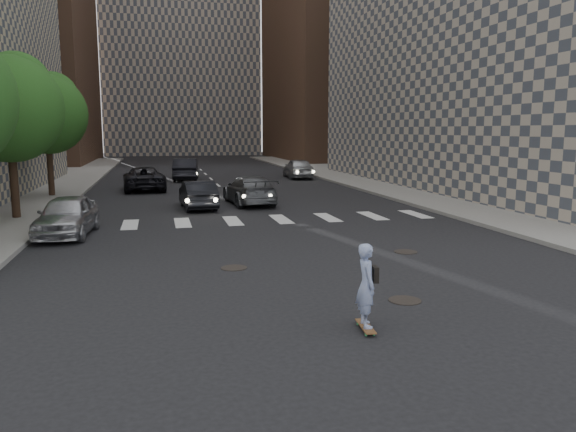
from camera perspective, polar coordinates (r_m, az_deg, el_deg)
name	(u,v)px	position (r m, az deg, el deg)	size (l,w,h in m)	color
ground	(319,275)	(14.30, 3.15, -6.01)	(160.00, 160.00, 0.00)	black
sidewalk_right	(446,185)	(38.18, 15.78, 3.06)	(13.00, 80.00, 0.15)	gray
building_right	(525,9)	(39.54, 22.95, 18.78)	(15.00, 33.00, 22.00)	#ADA08E
tower_right	(351,12)	(73.74, 6.46, 19.92)	(18.00, 24.00, 36.00)	brown
tree_b	(10,104)	(25.05, -26.37, 10.16)	(4.20, 4.20, 6.60)	#382619
tree_c	(48,111)	(32.89, -23.19, 9.81)	(4.20, 4.20, 6.60)	#382619
manhole_a	(405,300)	(12.45, 11.79, -8.38)	(0.70, 0.70, 0.02)	black
manhole_b	(234,268)	(15.03, -5.52, -5.26)	(0.70, 0.70, 0.02)	black
manhole_c	(406,252)	(17.26, 11.86, -3.58)	(0.70, 0.70, 0.02)	black
skateboarder	(367,285)	(10.33, 7.99, -6.98)	(0.44, 0.83, 1.62)	brown
silver_sedan	(67,216)	(20.86, -21.53, 0.05)	(1.66, 4.14, 1.41)	#B4B5BB
traffic_car_a	(198,195)	(26.50, -9.15, 2.17)	(1.39, 3.98, 1.31)	black
traffic_car_b	(249,190)	(27.77, -3.94, 2.65)	(1.96, 4.81, 1.40)	#505357
traffic_car_c	(144,179)	(35.24, -14.43, 3.71)	(2.37, 5.15, 1.43)	black
traffic_car_d	(298,168)	(42.65, 1.03, 4.88)	(1.81, 4.49, 1.53)	#ABAEB2
traffic_car_e	(186,169)	(41.70, -10.34, 4.68)	(1.67, 4.79, 1.58)	black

